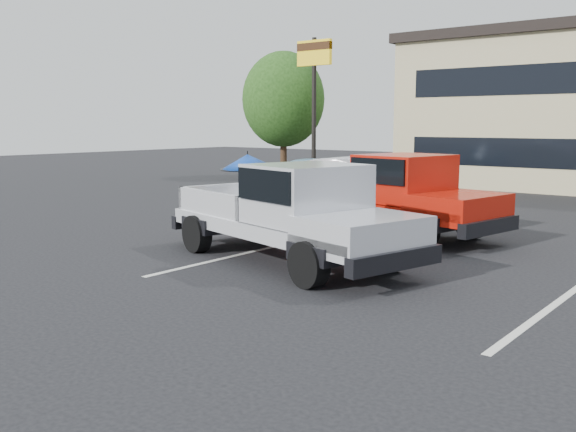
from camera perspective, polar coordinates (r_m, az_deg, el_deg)
name	(u,v)px	position (r m, az deg, el deg)	size (l,w,h in m)	color
ground	(301,301)	(9.56, 1.20, -7.55)	(90.00, 90.00, 0.00)	black
stripe_left	(243,254)	(12.92, -4.05, -3.38)	(0.12, 5.00, 0.01)	silver
stripe_right	(552,306)	(10.02, 22.45, -7.43)	(0.12, 5.00, 0.01)	silver
motel_sign	(314,72)	(26.48, 2.34, 12.68)	(1.60, 0.22, 6.00)	black
tree_left	(283,99)	(31.23, -0.41, 10.32)	(3.96, 3.96, 6.02)	#332114
silver_pickup	(299,209)	(11.75, 0.95, 0.66)	(6.00, 3.31, 2.06)	black
red_pickup	(398,192)	(15.06, 9.77, 2.16)	(6.01, 2.99, 1.90)	black
silver_sedan	(359,187)	(18.28, 6.34, 2.59)	(1.73, 4.96, 1.63)	#B9BBC1
blue_suv	(308,181)	(21.23, 1.75, 3.15)	(2.38, 5.15, 1.43)	#90BED7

